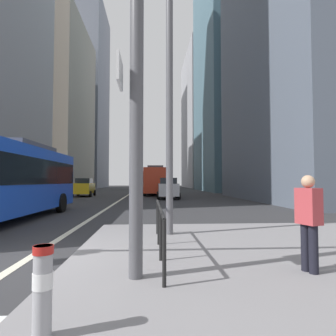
{
  "coord_description": "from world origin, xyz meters",
  "views": [
    {
      "loc": [
        2.59,
        -6.12,
        1.66
      ],
      "look_at": [
        4.46,
        23.93,
        3.02
      ],
      "focal_mm": 30.74,
      "sensor_mm": 36.0,
      "label": 1
    }
  ],
  "objects_px": {
    "car_receding_near": "(168,188)",
    "city_bus_blue_oncoming": "(4,177)",
    "city_bus_red_receding": "(155,180)",
    "pedestrian_waiting": "(309,218)",
    "street_lamp_post": "(169,57)",
    "car_oncoming_mid": "(84,187)",
    "car_receding_far": "(157,184)",
    "city_bus_red_distant": "(148,180)",
    "bollard_left": "(43,286)"
  },
  "relations": [
    {
      "from": "car_oncoming_mid",
      "to": "car_receding_near",
      "type": "xyz_separation_m",
      "value": [
        8.8,
        -5.03,
        -0.0
      ]
    },
    {
      "from": "car_oncoming_mid",
      "to": "car_receding_near",
      "type": "distance_m",
      "value": 10.14
    },
    {
      "from": "city_bus_red_receding",
      "to": "pedestrian_waiting",
      "type": "height_order",
      "value": "city_bus_red_receding"
    },
    {
      "from": "car_receding_near",
      "to": "pedestrian_waiting",
      "type": "height_order",
      "value": "car_receding_near"
    },
    {
      "from": "city_bus_red_receding",
      "to": "city_bus_red_distant",
      "type": "height_order",
      "value": "same"
    },
    {
      "from": "pedestrian_waiting",
      "to": "car_oncoming_mid",
      "type": "bearing_deg",
      "value": 109.97
    },
    {
      "from": "car_oncoming_mid",
      "to": "car_receding_far",
      "type": "xyz_separation_m",
      "value": [
        8.71,
        34.25,
        -0.0
      ]
    },
    {
      "from": "bollard_left",
      "to": "car_receding_near",
      "type": "bearing_deg",
      "value": 83.52
    },
    {
      "from": "city_bus_red_receding",
      "to": "street_lamp_post",
      "type": "bearing_deg",
      "value": -90.22
    },
    {
      "from": "city_bus_red_distant",
      "to": "car_receding_far",
      "type": "relative_size",
      "value": 2.45
    },
    {
      "from": "car_receding_near",
      "to": "city_bus_blue_oncoming",
      "type": "bearing_deg",
      "value": -117.73
    },
    {
      "from": "car_oncoming_mid",
      "to": "pedestrian_waiting",
      "type": "bearing_deg",
      "value": -70.03
    },
    {
      "from": "city_bus_red_distant",
      "to": "car_receding_far",
      "type": "xyz_separation_m",
      "value": [
        2.04,
        12.23,
        -0.85
      ]
    },
    {
      "from": "city_bus_red_distant",
      "to": "pedestrian_waiting",
      "type": "xyz_separation_m",
      "value": [
        3.13,
        -48.98,
        -0.8
      ]
    },
    {
      "from": "city_bus_red_receding",
      "to": "bollard_left",
      "type": "bearing_deg",
      "value": -92.97
    },
    {
      "from": "city_bus_red_receding",
      "to": "street_lamp_post",
      "type": "xyz_separation_m",
      "value": [
        -0.1,
        -27.4,
        3.45
      ]
    },
    {
      "from": "city_bus_red_distant",
      "to": "car_oncoming_mid",
      "type": "xyz_separation_m",
      "value": [
        -6.67,
        -22.02,
        -0.85
      ]
    },
    {
      "from": "car_receding_far",
      "to": "pedestrian_waiting",
      "type": "relative_size",
      "value": 2.74
    },
    {
      "from": "street_lamp_post",
      "to": "city_bus_blue_oncoming",
      "type": "bearing_deg",
      "value": 149.06
    },
    {
      "from": "bollard_left",
      "to": "city_bus_red_receding",
      "type": "bearing_deg",
      "value": 87.03
    },
    {
      "from": "bollard_left",
      "to": "pedestrian_waiting",
      "type": "height_order",
      "value": "pedestrian_waiting"
    },
    {
      "from": "car_receding_near",
      "to": "pedestrian_waiting",
      "type": "xyz_separation_m",
      "value": [
        1.0,
        -21.93,
        0.05
      ]
    },
    {
      "from": "car_receding_near",
      "to": "bollard_left",
      "type": "bearing_deg",
      "value": -96.48
    },
    {
      "from": "city_bus_blue_oncoming",
      "to": "city_bus_red_receding",
      "type": "relative_size",
      "value": 0.98
    },
    {
      "from": "city_bus_red_receding",
      "to": "city_bus_red_distant",
      "type": "bearing_deg",
      "value": 93.6
    },
    {
      "from": "city_bus_blue_oncoming",
      "to": "street_lamp_post",
      "type": "bearing_deg",
      "value": -30.94
    },
    {
      "from": "car_receding_near",
      "to": "street_lamp_post",
      "type": "height_order",
      "value": "street_lamp_post"
    },
    {
      "from": "street_lamp_post",
      "to": "bollard_left",
      "type": "distance_m",
      "value": 7.23
    },
    {
      "from": "city_bus_red_distant",
      "to": "car_receding_near",
      "type": "height_order",
      "value": "city_bus_red_distant"
    },
    {
      "from": "car_oncoming_mid",
      "to": "car_receding_far",
      "type": "height_order",
      "value": "same"
    },
    {
      "from": "city_bus_red_receding",
      "to": "car_receding_near",
      "type": "relative_size",
      "value": 2.74
    },
    {
      "from": "car_receding_far",
      "to": "pedestrian_waiting",
      "type": "distance_m",
      "value": 61.23
    },
    {
      "from": "city_bus_blue_oncoming",
      "to": "car_receding_near",
      "type": "relative_size",
      "value": 2.68
    },
    {
      "from": "city_bus_blue_oncoming",
      "to": "bollard_left",
      "type": "distance_m",
      "value": 10.52
    },
    {
      "from": "street_lamp_post",
      "to": "pedestrian_waiting",
      "type": "distance_m",
      "value": 5.91
    },
    {
      "from": "city_bus_blue_oncoming",
      "to": "bollard_left",
      "type": "height_order",
      "value": "city_bus_blue_oncoming"
    },
    {
      "from": "city_bus_red_distant",
      "to": "bollard_left",
      "type": "height_order",
      "value": "city_bus_red_distant"
    },
    {
      "from": "street_lamp_post",
      "to": "pedestrian_waiting",
      "type": "height_order",
      "value": "street_lamp_post"
    },
    {
      "from": "car_receding_far",
      "to": "street_lamp_post",
      "type": "height_order",
      "value": "street_lamp_post"
    },
    {
      "from": "car_receding_near",
      "to": "car_oncoming_mid",
      "type": "bearing_deg",
      "value": 150.23
    },
    {
      "from": "street_lamp_post",
      "to": "bollard_left",
      "type": "xyz_separation_m",
      "value": [
        -1.6,
        -5.31,
        -4.64
      ]
    },
    {
      "from": "city_bus_red_receding",
      "to": "car_receding_far",
      "type": "height_order",
      "value": "city_bus_red_receding"
    },
    {
      "from": "city_bus_red_receding",
      "to": "street_lamp_post",
      "type": "relative_size",
      "value": 1.43
    },
    {
      "from": "city_bus_blue_oncoming",
      "to": "car_receding_near",
      "type": "distance_m",
      "value": 16.39
    },
    {
      "from": "city_bus_red_distant",
      "to": "car_receding_near",
      "type": "relative_size",
      "value": 2.61
    },
    {
      "from": "city_bus_blue_oncoming",
      "to": "pedestrian_waiting",
      "type": "relative_size",
      "value": 6.92
    },
    {
      "from": "bollard_left",
      "to": "pedestrian_waiting",
      "type": "xyz_separation_m",
      "value": [
        3.69,
        1.77,
        0.4
      ]
    },
    {
      "from": "car_oncoming_mid",
      "to": "street_lamp_post",
      "type": "xyz_separation_m",
      "value": [
        7.7,
        -23.43,
        4.29
      ]
    },
    {
      "from": "street_lamp_post",
      "to": "bollard_left",
      "type": "height_order",
      "value": "street_lamp_post"
    },
    {
      "from": "car_oncoming_mid",
      "to": "car_receding_near",
      "type": "height_order",
      "value": "same"
    }
  ]
}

